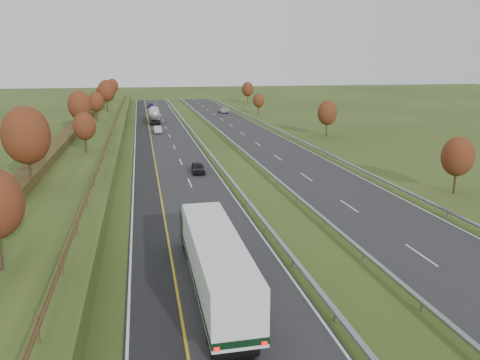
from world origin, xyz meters
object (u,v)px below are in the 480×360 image
at_px(box_lorry, 213,259).
at_px(car_small_far, 151,106).
at_px(road_tanker, 154,115).
at_px(car_dark_near, 198,168).
at_px(car_silver_mid, 158,130).
at_px(car_oncoming, 223,110).

xyz_separation_m(box_lorry, car_small_far, (-0.57, 119.03, -1.62)).
relative_size(road_tanker, car_dark_near, 2.86).
distance_m(box_lorry, car_silver_mid, 66.99).
xyz_separation_m(box_lorry, car_oncoming, (18.48, 101.63, -1.60)).
bearing_deg(road_tanker, car_small_far, 89.81).
xyz_separation_m(car_dark_near, car_oncoming, (15.53, 70.00, 0.03)).
distance_m(car_silver_mid, car_oncoming, 39.57).
height_order(road_tanker, car_oncoming, road_tanker).
bearing_deg(car_oncoming, car_silver_mid, 58.70).
distance_m(car_dark_near, car_oncoming, 71.70).
bearing_deg(car_silver_mid, car_small_far, 88.54).
height_order(box_lorry, car_dark_near, box_lorry).
bearing_deg(car_dark_near, car_small_far, 95.36).
bearing_deg(road_tanker, car_silver_mid, -89.77).
xyz_separation_m(box_lorry, car_silver_mid, (-0.62, 66.97, -1.61)).
bearing_deg(car_small_far, car_silver_mid, -94.76).
bearing_deg(car_silver_mid, box_lorry, -90.88).
relative_size(road_tanker, car_silver_mid, 2.70).
bearing_deg(car_silver_mid, car_oncoming, 59.73).
height_order(box_lorry, road_tanker, box_lorry).
distance_m(car_dark_near, car_small_far, 87.47).
bearing_deg(car_oncoming, car_dark_near, 75.05).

